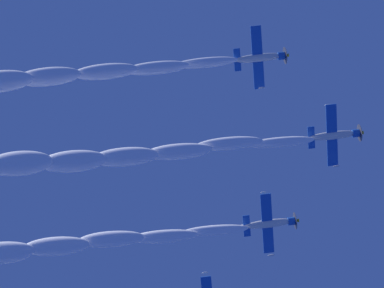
% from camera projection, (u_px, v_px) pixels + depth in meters
% --- Properties ---
extents(airplane_lead, '(8.01, 7.37, 2.86)m').
position_uv_depth(airplane_lead, '(335.00, 135.00, 89.41)').
color(airplane_lead, silver).
extents(airplane_left_wingman, '(8.00, 7.36, 2.93)m').
position_uv_depth(airplane_left_wingman, '(270.00, 223.00, 89.31)').
color(airplane_left_wingman, silver).
extents(airplane_right_wingman, '(8.05, 7.36, 2.89)m').
position_uv_depth(airplane_right_wingman, '(261.00, 58.00, 90.20)').
color(airplane_right_wingman, silver).
extents(smoke_trail_lead, '(17.30, 46.66, 6.68)m').
position_uv_depth(smoke_trail_lead, '(67.00, 161.00, 86.38)').
color(smoke_trail_lead, white).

